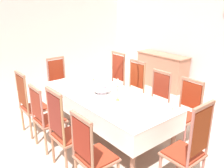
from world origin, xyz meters
TOP-DOWN VIEW (x-y plane):
  - ground at (0.00, 0.00)m, footprint 6.43×5.74m
  - back_wall at (0.00, 2.91)m, footprint 6.43×0.08m
  - left_wall at (-3.26, 0.00)m, footprint 0.08×5.74m
  - dining_table at (0.00, -0.13)m, footprint 2.41×1.04m
  - tablecloth at (0.00, -0.13)m, footprint 2.43×1.06m
  - chair_south_a at (-0.89, -1.06)m, footprint 0.44×0.42m
  - chair_north_a at (-0.89, 0.80)m, footprint 0.44×0.42m
  - chair_south_b at (-0.31, -1.05)m, footprint 0.44×0.42m
  - chair_north_b at (-0.31, 0.80)m, footprint 0.44×0.42m
  - chair_south_c at (0.31, -1.06)m, footprint 0.44×0.42m
  - chair_north_c at (0.31, 0.80)m, footprint 0.44×0.42m
  - chair_south_d at (0.93, -1.05)m, footprint 0.44×0.42m
  - chair_north_d at (0.93, 0.80)m, footprint 0.44×0.42m
  - chair_head_west at (-1.61, -0.13)m, footprint 0.42×0.44m
  - chair_head_east at (1.62, -0.13)m, footprint 0.42×0.44m
  - soup_tureen at (-0.10, -0.13)m, footprint 0.31×0.31m
  - candlestick_west at (-0.32, -0.13)m, footprint 0.07×0.07m
  - candlestick_east at (0.32, -0.13)m, footprint 0.07×0.07m
  - bowl_near_left at (0.94, 0.22)m, footprint 0.19×0.19m
  - bowl_near_right at (0.07, 0.28)m, footprint 0.20×0.20m
  - spoon_primary at (1.06, 0.25)m, footprint 0.06×0.17m
  - spoon_secondary at (0.20, 0.31)m, footprint 0.03×0.18m
  - sideboard at (-1.03, 2.59)m, footprint 1.44×0.48m

SIDE VIEW (x-z plane):
  - ground at x=0.00m, z-range -0.04..0.00m
  - sideboard at x=-1.03m, z-range 0.00..0.91m
  - chair_north_d at x=0.93m, z-range 0.02..1.06m
  - chair_south_b at x=-0.31m, z-range 0.02..1.06m
  - chair_north_c at x=0.31m, z-range 0.02..1.06m
  - chair_south_d at x=0.93m, z-range 0.01..1.08m
  - chair_head_west at x=-1.61m, z-range 0.01..1.10m
  - chair_north_b at x=-0.31m, z-range 0.00..1.12m
  - chair_south_a at x=-0.89m, z-range 0.00..1.14m
  - chair_south_c at x=0.31m, z-range -0.01..1.17m
  - chair_head_east at x=1.62m, z-range -0.01..1.18m
  - chair_north_a at x=-0.89m, z-range -0.01..1.18m
  - dining_table at x=0.00m, z-range 0.31..1.07m
  - tablecloth at x=0.00m, z-range 0.53..0.85m
  - spoon_primary at x=1.06m, z-range 0.76..0.77m
  - spoon_secondary at x=0.20m, z-range 0.76..0.77m
  - bowl_near_right at x=0.07m, z-range 0.77..0.80m
  - bowl_near_left at x=0.94m, z-range 0.77..0.81m
  - soup_tureen at x=-0.10m, z-range 0.76..1.00m
  - candlestick_west at x=-0.32m, z-range 0.73..1.04m
  - candlestick_east at x=0.32m, z-range 0.73..1.08m
  - back_wall at x=0.00m, z-range 0.00..3.27m
  - left_wall at x=-3.26m, z-range 0.00..3.27m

